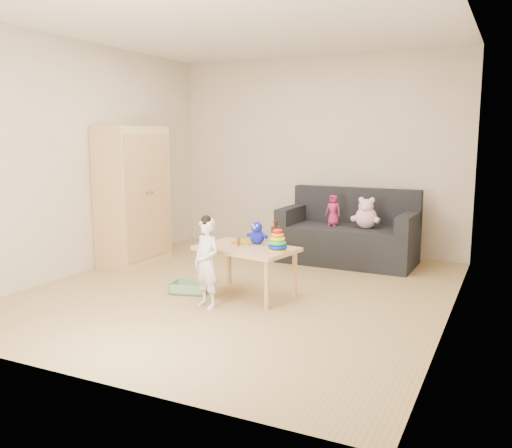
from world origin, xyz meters
The scene contains 13 objects.
room centered at (0.00, 0.00, 1.30)m, with size 4.50×4.50×4.50m.
wardrobe centered at (-1.76, 0.54, 0.83)m, with size 0.46×0.92×1.66m, color tan.
sofa centered at (0.62, 1.66, 0.23)m, with size 1.63×0.81×0.46m, color black.
play_table centered at (0.13, -0.13, 0.24)m, with size 0.93×0.59×0.49m, color #E6B37E.
storage_bin centered at (-0.43, -0.28, 0.05)m, with size 0.36×0.27×0.11m, color #76A275, non-canonical shape.
toddler centered at (-0.03, -0.62, 0.40)m, with size 0.30×0.20×0.80m, color white.
pink_bear centered at (0.85, 1.62, 0.61)m, with size 0.27×0.24×0.31m, color #FCB9D0, non-canonical shape.
doll centered at (0.44, 1.62, 0.64)m, with size 0.19×0.13×0.38m, color #B02158.
ring_stacker centered at (0.48, -0.19, 0.57)m, with size 0.18×0.18×0.21m.
brown_bottle centered at (0.37, 0.03, 0.59)m, with size 0.08×0.08×0.25m.
blue_plush centered at (0.17, 0.04, 0.60)m, with size 0.19×0.15×0.23m, color #151EBF, non-canonical shape.
wooden_figure centered at (0.05, -0.14, 0.54)m, with size 0.04×0.03×0.10m, color brown, non-canonical shape.
yellow_book centered at (0.04, 0.04, 0.50)m, with size 0.21×0.21×0.02m, color gold.
Camera 1 is at (2.45, -4.72, 1.54)m, focal length 38.00 mm.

